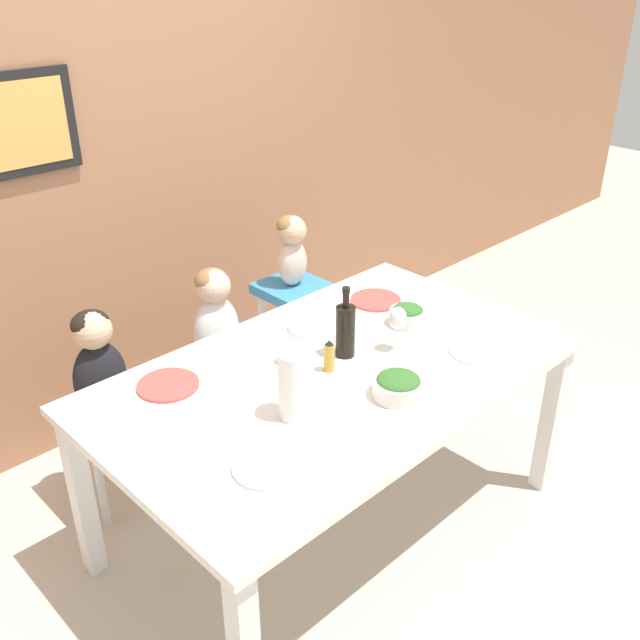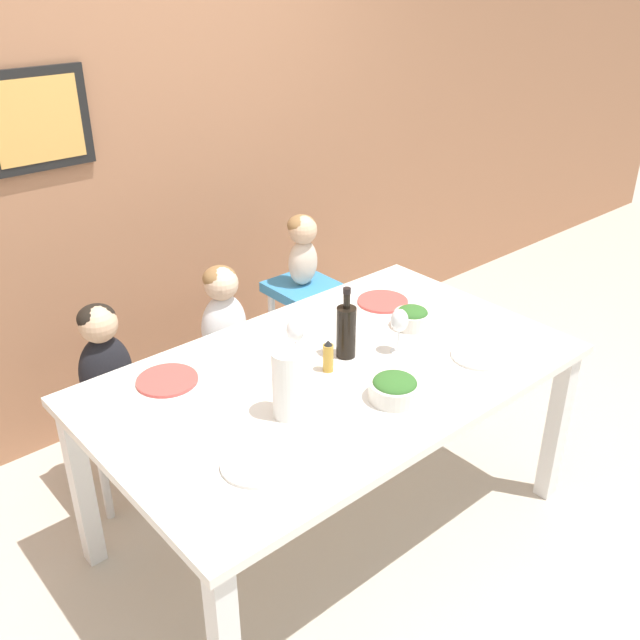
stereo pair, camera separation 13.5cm
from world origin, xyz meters
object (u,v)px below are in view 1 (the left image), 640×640
wine_bottle (345,329)px  person_baby_right (292,245)px  chair_far_center (220,375)px  dinner_plate_front_right (478,351)px  chair_right_highchair (294,314)px  person_child_center (215,315)px  chair_far_left (109,427)px  person_child_left (97,361)px  salad_bowl_small (407,315)px  dinner_plate_back_left (168,385)px  wine_glass_far (295,333)px  dinner_plate_front_left (268,466)px  paper_towel_roll (295,385)px  salad_bowl_large (398,385)px  wine_glass_near (398,319)px  dinner_plate_back_right (376,300)px

wine_bottle → person_baby_right: bearing=61.7°
chair_far_center → dinner_plate_front_right: 1.25m
chair_right_highchair → person_child_center: bearing=179.8°
chair_far_left → chair_far_center: same height
chair_far_left → person_child_left: (0.00, 0.00, 0.32)m
chair_far_left → salad_bowl_small: size_ratio=2.98×
chair_far_center → person_child_center: size_ratio=0.95×
person_child_left → dinner_plate_back_left: 0.46m
person_child_center → wine_glass_far: size_ratio=2.53×
person_baby_right → dinner_plate_front_left: size_ratio=1.58×
person_child_left → salad_bowl_small: person_child_left is taller
paper_towel_roll → salad_bowl_large: 0.38m
chair_right_highchair → wine_glass_near: bearing=-104.9°
wine_glass_far → salad_bowl_large: (0.11, -0.41, -0.09)m
person_baby_right → salad_bowl_large: size_ratio=1.94×
chair_right_highchair → dinner_plate_back_right: dinner_plate_back_right is taller
salad_bowl_large → dinner_plate_front_right: salad_bowl_large is taller
dinner_plate_front_left → salad_bowl_small: bearing=16.5°
person_child_left → chair_far_center: bearing=-0.1°
wine_glass_near → salad_bowl_large: wine_glass_near is taller
dinner_plate_back_right → person_baby_right: bearing=94.0°
salad_bowl_large → dinner_plate_front_left: 0.58m
chair_far_center → wine_glass_near: wine_glass_near is taller
wine_glass_near → dinner_plate_front_left: size_ratio=0.82×
person_baby_right → wine_bottle: wine_bottle is taller
person_child_center → wine_bottle: (0.07, -0.74, 0.19)m
dinner_plate_front_left → dinner_plate_front_right: size_ratio=1.00×
chair_right_highchair → dinner_plate_back_left: size_ratio=3.07×
salad_bowl_large → salad_bowl_small: 0.55m
person_child_left → dinner_plate_front_right: bearing=-46.2°
wine_bottle → paper_towel_roll: size_ratio=1.18×
person_child_left → wine_glass_far: (0.48, -0.66, 0.21)m
paper_towel_roll → salad_bowl_small: 0.80m
wine_glass_near → dinner_plate_front_left: 0.86m
chair_right_highchair → paper_towel_roll: 1.27m
dinner_plate_back_left → dinner_plate_back_right: bearing=-3.2°
chair_right_highchair → dinner_plate_front_right: (-0.02, -1.09, 0.25)m
salad_bowl_large → dinner_plate_back_left: (-0.55, 0.62, -0.04)m
chair_right_highchair → person_baby_right: person_baby_right is taller
dinner_plate_front_left → wine_glass_near: bearing=13.3°
person_child_left → wine_glass_far: bearing=-53.7°
chair_far_center → wine_bottle: wine_bottle is taller
wine_bottle → dinner_plate_front_right: 0.53m
chair_far_left → salad_bowl_small: salad_bowl_small is taller
dinner_plate_back_left → salad_bowl_large: bearing=-48.5°
paper_towel_roll → dinner_plate_back_right: bearing=24.9°
dinner_plate_back_right → dinner_plate_front_right: 0.58m
dinner_plate_back_right → person_child_left: bearing=154.9°
wine_glass_far → dinner_plate_front_right: (0.56, -0.43, -0.13)m
wine_bottle → dinner_plate_back_left: (-0.62, 0.29, -0.11)m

